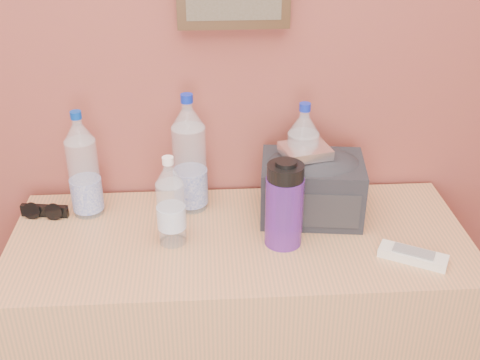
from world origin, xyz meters
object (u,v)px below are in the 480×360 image
pet_large_c (302,163)px  sunglasses (45,211)px  nalgene_bottle (284,204)px  pet_small (171,206)px  toiletry_bag (312,185)px  pet_large_b (190,159)px  foil_packet (305,151)px  dresser (240,343)px  pet_large_a (84,170)px  ac_remote (413,256)px

pet_large_c → sunglasses: pet_large_c is taller
nalgene_bottle → sunglasses: nalgene_bottle is taller
pet_large_c → pet_small: pet_large_c is taller
pet_large_c → toiletry_bag: (0.02, -0.04, -0.05)m
pet_large_b → foil_packet: (0.32, -0.07, 0.05)m
pet_small → pet_large_c: bearing=23.5°
nalgene_bottle → foil_packet: bearing=61.8°
pet_large_c → nalgene_bottle: bearing=-111.9°
dresser → pet_large_a: pet_large_a is taller
pet_large_b → toiletry_bag: bearing=-10.7°
pet_large_a → sunglasses: bearing=-173.5°
dresser → pet_large_c: (0.19, 0.15, 0.53)m
toiletry_bag → pet_small: bearing=-156.3°
pet_small → toiletry_bag: size_ratio=0.90×
pet_large_c → nalgene_bottle: 0.20m
pet_small → sunglasses: size_ratio=1.86×
pet_small → pet_large_a: bearing=146.3°
pet_large_b → toiletry_bag: 0.35m
pet_large_a → toiletry_bag: 0.64m
dresser → pet_large_c: pet_large_c is taller
pet_large_b → ac_remote: bearing=-28.0°
pet_large_b → toiletry_bag: (0.34, -0.06, -0.06)m
sunglasses → toiletry_bag: (0.76, -0.04, 0.08)m
nalgene_bottle → foil_packet: nalgene_bottle is taller
sunglasses → foil_packet: bearing=5.4°
pet_large_c → nalgene_bottle: size_ratio=1.33×
foil_packet → ac_remote: bearing=-43.0°
dresser → sunglasses: bearing=165.9°
toiletry_bag → pet_large_c: bearing=124.9°
pet_large_a → pet_small: size_ratio=1.24×
pet_large_a → ac_remote: (0.86, -0.29, -0.13)m
pet_large_c → pet_large_b: bearing=176.5°
dresser → pet_large_c: bearing=38.3°
nalgene_bottle → sunglasses: size_ratio=1.80×
pet_large_b → toiletry_bag: size_ratio=1.24×
nalgene_bottle → foil_packet: (0.07, 0.13, 0.08)m
nalgene_bottle → sunglasses: bearing=165.4°
foil_packet → pet_large_b: bearing=167.9°
dresser → foil_packet: bearing=28.1°
ac_remote → dresser: bearing=-168.1°
ac_remote → pet_small: bearing=-162.2°
dresser → pet_large_a: bearing=160.4°
dresser → pet_large_a: (-0.43, 0.15, 0.53)m
pet_small → nalgene_bottle: 0.29m
pet_large_a → pet_small: pet_large_a is taller
pet_large_a → nalgene_bottle: pet_large_a is taller
pet_large_b → pet_large_c: pet_large_b is taller
pet_small → nalgene_bottle: pet_small is taller
pet_large_a → toiletry_bag: (0.64, -0.05, -0.04)m
nalgene_bottle → toiletry_bag: size_ratio=0.86×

